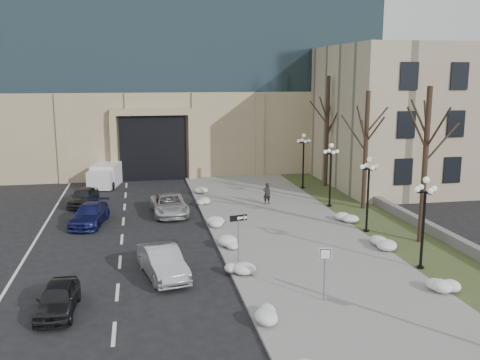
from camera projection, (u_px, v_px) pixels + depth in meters
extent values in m
plane|color=black|center=(295.00, 344.00, 19.41)|extent=(160.00, 160.00, 0.00)
cube|color=gray|center=(285.00, 229.00, 33.53)|extent=(9.00, 40.00, 0.12)
cube|color=gray|center=(214.00, 233.00, 32.69)|extent=(0.30, 40.00, 0.14)
cube|color=#384522|center=(381.00, 224.00, 34.73)|extent=(4.00, 40.00, 0.10)
cube|color=slate|center=(395.00, 211.00, 36.97)|extent=(0.50, 30.00, 0.70)
cube|color=tan|center=(168.00, 126.00, 58.72)|extent=(40.00, 20.00, 8.00)
cube|color=black|center=(153.00, 146.00, 49.87)|extent=(6.00, 2.50, 6.00)
cube|color=tan|center=(152.00, 112.00, 47.89)|extent=(7.50, 0.60, 0.60)
cube|color=tan|center=(114.00, 149.00, 47.88)|extent=(0.60, 0.60, 6.00)
cube|color=tan|center=(192.00, 147.00, 49.17)|extent=(0.60, 0.60, 6.00)
cube|color=#BAAE8B|center=(438.00, 114.00, 49.28)|extent=(22.00, 18.00, 12.00)
cube|color=black|center=(403.00, 172.00, 39.81)|extent=(1.40, 0.25, 2.00)
cube|color=black|center=(452.00, 170.00, 40.55)|extent=(1.40, 0.25, 2.00)
cube|color=black|center=(406.00, 125.00, 39.13)|extent=(1.40, 0.25, 2.00)
cube|color=black|center=(455.00, 124.00, 39.87)|extent=(1.40, 0.25, 2.00)
cube|color=black|center=(409.00, 76.00, 38.45)|extent=(1.40, 0.25, 2.00)
cube|color=black|center=(459.00, 76.00, 39.19)|extent=(1.40, 0.25, 2.00)
imported|color=black|center=(58.00, 298.00, 21.80)|extent=(1.65, 3.76, 1.26)
imported|color=#AEB0B6|center=(163.00, 262.00, 25.68)|extent=(2.49, 4.74, 1.49)
imported|color=navy|center=(90.00, 215.00, 34.64)|extent=(2.67, 4.86, 1.34)
imported|color=silver|center=(169.00, 205.00, 37.21)|extent=(2.60, 5.13, 1.39)
imported|color=#2A292E|center=(83.00, 197.00, 39.73)|extent=(2.34, 4.22, 1.36)
imported|color=black|center=(267.00, 193.00, 39.67)|extent=(0.65, 0.48, 1.61)
cube|color=silver|center=(109.00, 173.00, 47.80)|extent=(2.96, 5.08, 1.91)
cube|color=silver|center=(100.00, 180.00, 45.02)|extent=(2.25, 1.88, 1.52)
cylinder|color=black|center=(90.00, 186.00, 45.31)|extent=(0.36, 0.70, 0.67)
cylinder|color=black|center=(113.00, 186.00, 45.31)|extent=(0.36, 0.70, 0.67)
cylinder|color=black|center=(102.00, 177.00, 49.33)|extent=(0.36, 0.70, 0.67)
cylinder|color=black|center=(123.00, 177.00, 49.32)|extent=(0.36, 0.70, 0.67)
cylinder|color=slate|center=(238.00, 240.00, 27.33)|extent=(0.06, 0.06, 2.55)
cube|color=black|center=(238.00, 218.00, 27.10)|extent=(0.92, 0.23, 0.31)
cube|color=white|center=(241.00, 218.00, 27.13)|extent=(0.43, 0.10, 0.12)
cone|color=white|center=(246.00, 217.00, 27.22)|extent=(0.26, 0.29, 0.25)
cylinder|color=slate|center=(324.00, 276.00, 22.63)|extent=(0.07, 0.07, 2.42)
cube|color=white|center=(325.00, 254.00, 22.44)|extent=(0.53, 0.13, 0.53)
cube|color=black|center=(325.00, 254.00, 22.42)|extent=(0.46, 0.09, 0.46)
cube|color=white|center=(325.00, 254.00, 22.41)|extent=(0.39, 0.08, 0.40)
ellipsoid|color=white|center=(272.00, 314.00, 21.12)|extent=(1.10, 1.60, 0.36)
ellipsoid|color=white|center=(239.00, 270.00, 25.91)|extent=(1.10, 1.60, 0.36)
ellipsoid|color=white|center=(226.00, 243.00, 29.97)|extent=(1.10, 1.60, 0.36)
ellipsoid|color=white|center=(216.00, 223.00, 34.13)|extent=(1.10, 1.60, 0.36)
ellipsoid|color=white|center=(202.00, 203.00, 39.39)|extent=(1.10, 1.60, 0.36)
ellipsoid|color=white|center=(201.00, 190.00, 43.79)|extent=(1.10, 1.60, 0.36)
ellipsoid|color=white|center=(441.00, 285.00, 23.99)|extent=(1.10, 1.60, 0.36)
ellipsoid|color=white|center=(383.00, 245.00, 29.73)|extent=(1.10, 1.60, 0.36)
ellipsoid|color=white|center=(346.00, 219.00, 34.93)|extent=(1.10, 1.60, 0.36)
cylinder|color=black|center=(420.00, 268.00, 26.70)|extent=(0.36, 0.36, 0.20)
cylinder|color=black|center=(423.00, 232.00, 26.33)|extent=(0.14, 0.14, 4.00)
cylinder|color=black|center=(425.00, 192.00, 25.94)|extent=(0.10, 0.90, 0.10)
cylinder|color=black|center=(425.00, 192.00, 25.94)|extent=(0.90, 0.10, 0.10)
sphere|color=white|center=(426.00, 180.00, 25.83)|extent=(0.32, 0.32, 0.32)
sphere|color=white|center=(434.00, 189.00, 26.00)|extent=(0.28, 0.28, 0.28)
sphere|color=white|center=(417.00, 189.00, 25.83)|extent=(0.28, 0.28, 0.28)
sphere|color=white|center=(421.00, 187.00, 26.35)|extent=(0.28, 0.28, 0.28)
sphere|color=white|center=(431.00, 191.00, 25.48)|extent=(0.28, 0.28, 0.28)
cylinder|color=black|center=(366.00, 231.00, 32.96)|extent=(0.36, 0.36, 0.20)
cylinder|color=black|center=(368.00, 201.00, 32.59)|extent=(0.14, 0.14, 4.00)
cylinder|color=black|center=(369.00, 169.00, 32.21)|extent=(0.10, 0.90, 0.10)
cylinder|color=black|center=(369.00, 169.00, 32.21)|extent=(0.90, 0.10, 0.10)
sphere|color=white|center=(370.00, 159.00, 32.09)|extent=(0.32, 0.32, 0.32)
sphere|color=white|center=(376.00, 166.00, 32.26)|extent=(0.28, 0.28, 0.28)
sphere|color=white|center=(362.00, 167.00, 32.09)|extent=(0.28, 0.28, 0.28)
sphere|color=white|center=(366.00, 165.00, 32.61)|extent=(0.28, 0.28, 0.28)
sphere|color=white|center=(372.00, 168.00, 31.74)|extent=(0.28, 0.28, 0.28)
cylinder|color=black|center=(329.00, 206.00, 39.22)|extent=(0.36, 0.36, 0.20)
cylinder|color=black|center=(330.00, 181.00, 38.86)|extent=(0.14, 0.14, 4.00)
cylinder|color=black|center=(331.00, 154.00, 38.47)|extent=(0.10, 0.90, 0.10)
cylinder|color=black|center=(331.00, 154.00, 38.47)|extent=(0.90, 0.10, 0.10)
sphere|color=white|center=(331.00, 145.00, 38.35)|extent=(0.32, 0.32, 0.32)
sphere|color=white|center=(337.00, 151.00, 38.52)|extent=(0.28, 0.28, 0.28)
sphere|color=white|center=(325.00, 152.00, 38.35)|extent=(0.28, 0.28, 0.28)
sphere|color=white|center=(329.00, 151.00, 38.87)|extent=(0.28, 0.28, 0.28)
sphere|color=white|center=(333.00, 153.00, 38.00)|extent=(0.28, 0.28, 0.28)
cylinder|color=black|center=(303.00, 188.00, 45.49)|extent=(0.36, 0.36, 0.20)
cylinder|color=black|center=(303.00, 166.00, 45.12)|extent=(0.14, 0.14, 4.00)
cylinder|color=black|center=(304.00, 143.00, 44.73)|extent=(0.10, 0.90, 0.10)
cylinder|color=black|center=(304.00, 143.00, 44.73)|extent=(0.90, 0.10, 0.10)
sphere|color=white|center=(304.00, 135.00, 44.61)|extent=(0.32, 0.32, 0.32)
sphere|color=white|center=(309.00, 141.00, 44.78)|extent=(0.28, 0.28, 0.28)
sphere|color=white|center=(299.00, 141.00, 44.62)|extent=(0.28, 0.28, 0.28)
sphere|color=white|center=(302.00, 140.00, 45.13)|extent=(0.28, 0.28, 0.28)
sphere|color=white|center=(305.00, 141.00, 44.27)|extent=(0.28, 0.28, 0.28)
cylinder|color=black|center=(425.00, 167.00, 30.11)|extent=(0.32, 0.32, 9.00)
cylinder|color=black|center=(366.00, 151.00, 37.86)|extent=(0.32, 0.32, 8.50)
cylinder|color=black|center=(327.00, 133.00, 45.47)|extent=(0.32, 0.32, 9.50)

